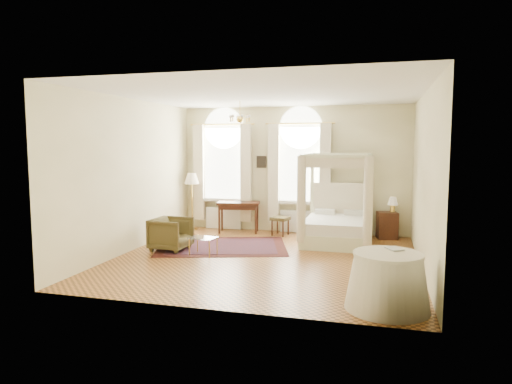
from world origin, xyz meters
TOP-DOWN VIEW (x-y plane):
  - ground at (0.00, 0.00)m, footprint 6.00×6.00m
  - room_walls at (0.00, 0.00)m, footprint 6.00×6.00m
  - window_left at (-1.90, 2.87)m, footprint 1.62×0.27m
  - window_right at (0.20, 2.87)m, footprint 1.62×0.27m
  - chandelier at (-0.90, 1.20)m, footprint 0.51×0.45m
  - wall_pictures at (0.09, 2.97)m, footprint 2.54×0.03m
  - canopy_bed at (1.27, 1.85)m, footprint 1.62×1.97m
  - nightstand at (2.42, 2.70)m, footprint 0.54×0.51m
  - nightstand_lamp at (2.54, 2.78)m, footprint 0.25×0.25m
  - writing_desk at (-1.35, 2.50)m, footprint 1.17×0.74m
  - laptop at (-1.29, 2.53)m, footprint 0.35×0.28m
  - stool at (-0.21, 2.42)m, footprint 0.50×0.50m
  - armchair at (-2.18, 0.19)m, footprint 0.84×0.82m
  - coffee_table at (-1.32, -0.07)m, footprint 0.62×0.48m
  - floor_lamp at (-2.70, 2.59)m, footprint 0.40×0.40m
  - oriental_rug at (-1.21, 0.81)m, footprint 3.33×2.80m
  - side_table at (2.35, -2.32)m, footprint 1.18×1.18m
  - book at (2.35, -2.14)m, footprint 0.29×0.32m

SIDE VIEW (x-z plane):
  - ground at x=0.00m, z-range 0.00..0.00m
  - oriental_rug at x=-1.21m, z-range 0.00..0.01m
  - nightstand at x=2.42m, z-range 0.00..0.66m
  - coffee_table at x=-1.32m, z-range 0.15..0.54m
  - armchair at x=-2.18m, z-range 0.00..0.72m
  - stool at x=-0.21m, z-range 0.16..0.63m
  - side_table at x=2.35m, z-range -0.01..0.80m
  - canopy_bed at x=1.27m, z-range -0.57..1.53m
  - writing_desk at x=-1.35m, z-range 0.29..1.10m
  - book at x=2.35m, z-range 0.81..0.83m
  - laptop at x=-1.29m, z-range 0.81..0.84m
  - nightstand_lamp at x=2.54m, z-range 0.72..1.09m
  - floor_lamp at x=-2.70m, z-range 0.54..2.08m
  - window_left at x=-1.90m, z-range -0.16..3.13m
  - window_right at x=0.20m, z-range -0.16..3.13m
  - wall_pictures at x=0.09m, z-range 1.70..2.09m
  - room_walls at x=0.00m, z-range -1.02..4.98m
  - chandelier at x=-0.90m, z-range 2.66..3.16m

